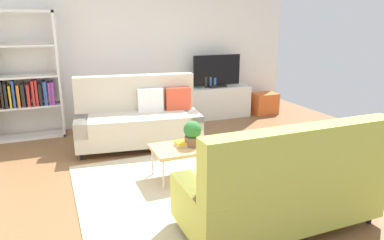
# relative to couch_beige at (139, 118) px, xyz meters

# --- Properties ---
(ground_plane) EXTENTS (7.68, 7.68, 0.00)m
(ground_plane) POSITION_rel_couch_beige_xyz_m (0.32, -1.39, -0.45)
(ground_plane) COLOR brown
(wall_far) EXTENTS (6.40, 0.12, 2.90)m
(wall_far) POSITION_rel_couch_beige_xyz_m (0.32, 1.41, 1.00)
(wall_far) COLOR white
(wall_far) RESTS_ON ground_plane
(area_rug) EXTENTS (2.90, 2.20, 0.01)m
(area_rug) POSITION_rel_couch_beige_xyz_m (0.32, -1.62, -0.44)
(area_rug) COLOR beige
(area_rug) RESTS_ON ground_plane
(couch_beige) EXTENTS (1.99, 1.08, 1.10)m
(couch_beige) POSITION_rel_couch_beige_xyz_m (0.00, 0.00, 0.00)
(couch_beige) COLOR beige
(couch_beige) RESTS_ON ground_plane
(couch_green) EXTENTS (1.90, 0.85, 1.10)m
(couch_green) POSITION_rel_couch_beige_xyz_m (0.66, -2.84, 0.00)
(couch_green) COLOR #C1CC51
(couch_green) RESTS_ON ground_plane
(coffee_table) EXTENTS (1.10, 0.56, 0.42)m
(coffee_table) POSITION_rel_couch_beige_xyz_m (0.37, -1.42, -0.05)
(coffee_table) COLOR tan
(coffee_table) RESTS_ON ground_plane
(tv_console) EXTENTS (1.40, 0.44, 0.64)m
(tv_console) POSITION_rel_couch_beige_xyz_m (1.87, 1.07, -0.13)
(tv_console) COLOR silver
(tv_console) RESTS_ON ground_plane
(tv) EXTENTS (1.00, 0.20, 0.64)m
(tv) POSITION_rel_couch_beige_xyz_m (1.87, 1.05, 0.51)
(tv) COLOR black
(tv) RESTS_ON tv_console
(bookshelf) EXTENTS (1.10, 0.36, 2.10)m
(bookshelf) POSITION_rel_couch_beige_xyz_m (-1.64, 1.09, 0.52)
(bookshelf) COLOR white
(bookshelf) RESTS_ON ground_plane
(storage_trunk) EXTENTS (0.52, 0.40, 0.44)m
(storage_trunk) POSITION_rel_couch_beige_xyz_m (2.97, 0.97, -0.23)
(storage_trunk) COLOR orange
(storage_trunk) RESTS_ON ground_plane
(potted_plant) EXTENTS (0.22, 0.22, 0.32)m
(potted_plant) POSITION_rel_couch_beige_xyz_m (0.33, -1.42, 0.14)
(potted_plant) COLOR brown
(potted_plant) RESTS_ON coffee_table
(table_book_0) EXTENTS (0.28, 0.23, 0.03)m
(table_book_0) POSITION_rel_couch_beige_xyz_m (0.25, -1.38, -0.01)
(table_book_0) COLOR silver
(table_book_0) RESTS_ON coffee_table
(table_book_1) EXTENTS (0.24, 0.19, 0.03)m
(table_book_1) POSITION_rel_couch_beige_xyz_m (0.25, -1.38, 0.02)
(table_book_1) COLOR gold
(table_book_1) RESTS_ON table_book_0
(vase_0) EXTENTS (0.11, 0.11, 0.19)m
(vase_0) POSITION_rel_couch_beige_xyz_m (1.29, 1.12, 0.29)
(vase_0) COLOR #4C72B2
(vase_0) RESTS_ON tv_console
(vase_1) EXTENTS (0.10, 0.10, 0.19)m
(vase_1) POSITION_rel_couch_beige_xyz_m (1.46, 1.12, 0.29)
(vase_1) COLOR #33B29E
(vase_1) RESTS_ON tv_console
(bottle_0) EXTENTS (0.05, 0.05, 0.23)m
(bottle_0) POSITION_rel_couch_beige_xyz_m (1.63, 1.03, 0.31)
(bottle_0) COLOR #262626
(bottle_0) RESTS_ON tv_console
(bottle_1) EXTENTS (0.04, 0.04, 0.21)m
(bottle_1) POSITION_rel_couch_beige_xyz_m (1.73, 1.03, 0.30)
(bottle_1) COLOR #3359B2
(bottle_1) RESTS_ON tv_console
(bottle_2) EXTENTS (0.06, 0.06, 0.20)m
(bottle_2) POSITION_rel_couch_beige_xyz_m (1.83, 1.03, 0.29)
(bottle_2) COLOR #3359B2
(bottle_2) RESTS_ON tv_console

